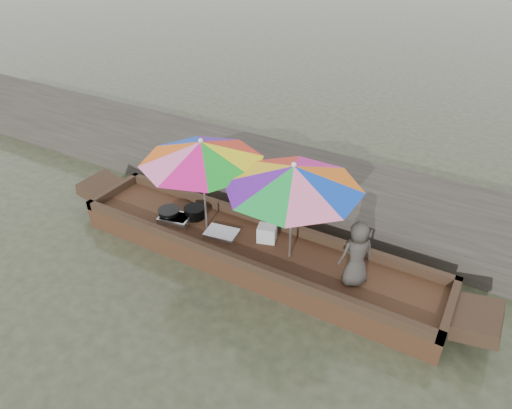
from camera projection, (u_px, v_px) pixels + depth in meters
The scene contains 11 objects.
water at pixel (253, 261), 7.18m from camera, with size 80.00×80.00×0.00m, color #323625.
dock at pixel (311, 187), 8.65m from camera, with size 22.00×2.20×0.50m, color #2D2B26.
boat_hull at pixel (253, 252), 7.09m from camera, with size 5.87×1.20×0.35m, color #3A1E11.
cooking_pot at pixel (195, 212), 7.56m from camera, with size 0.35×0.35×0.18m, color black.
tray_crayfish at pixel (175, 219), 7.48m from camera, with size 0.50×0.35×0.09m, color silver.
tray_scallop at pixel (222, 233), 7.16m from camera, with size 0.50×0.35×0.06m, color silver.
charcoal_grill at pixel (169, 214), 7.53m from camera, with size 0.34×0.34×0.16m, color black.
supply_bag at pixel (267, 233), 6.99m from camera, with size 0.28×0.22×0.26m, color silver.
vendor at pixel (357, 254), 6.01m from camera, with size 0.48×0.31×0.97m, color #35322E.
umbrella_bow at pixel (204, 185), 6.94m from camera, with size 1.86×1.86×1.55m, color #FFEE14, non-canonical shape.
umbrella_stern at pixel (292, 212), 6.31m from camera, with size 1.92×1.92×1.55m, color blue, non-canonical shape.
Camera 1 is at (2.85, -4.80, 4.61)m, focal length 32.00 mm.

